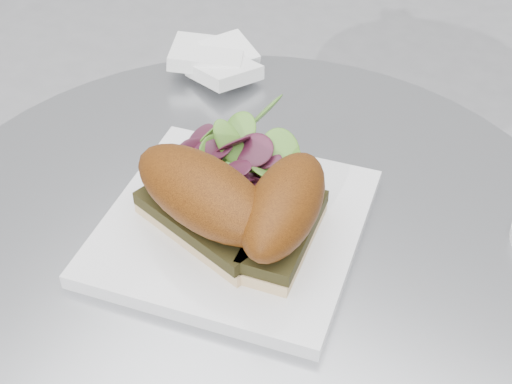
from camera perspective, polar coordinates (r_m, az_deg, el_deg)
table at (r=0.90m, az=-0.63°, el=-14.66°), size 0.70×0.70×0.73m
plate at (r=0.71m, az=-1.81°, el=-2.71°), size 0.29×0.29×0.02m
sandwich_left at (r=0.66m, az=-4.18°, el=-0.64°), size 0.18×0.11×0.08m
sandwich_right at (r=0.65m, az=2.27°, el=-1.62°), size 0.09×0.15×0.08m
salad at (r=0.75m, az=-1.64°, el=3.66°), size 0.12×0.12×0.05m
napkin at (r=0.94m, az=-3.21°, el=9.83°), size 0.14×0.14×0.02m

